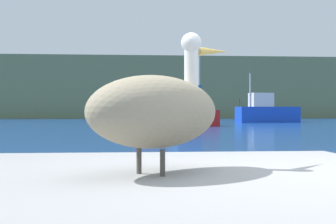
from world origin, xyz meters
TOP-DOWN VIEW (x-y plane):
  - hillside_backdrop at (0.00, 64.71)m, footprint 140.00×16.47m
  - pelican at (-1.05, -0.04)m, footprint 1.10×1.17m
  - fishing_boat_red at (2.25, 29.01)m, footprint 5.67×3.57m
  - fishing_boat_blue at (10.67, 38.20)m, footprint 5.60×2.41m

SIDE VIEW (x-z plane):
  - fishing_boat_red at x=2.25m, z-range -1.80..3.60m
  - fishing_boat_blue at x=10.67m, z-range -1.16..2.99m
  - pelican at x=-1.05m, z-range 0.65..1.51m
  - hillside_backdrop at x=0.00m, z-range 0.00..7.64m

